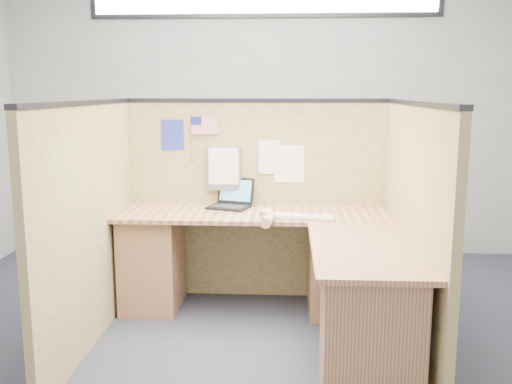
# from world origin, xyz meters

# --- Properties ---
(floor) EXTENTS (5.00, 5.00, 0.00)m
(floor) POSITION_xyz_m (0.00, 0.00, 0.00)
(floor) COLOR #222430
(floor) RESTS_ON ground
(wall_back) EXTENTS (5.00, 0.00, 5.00)m
(wall_back) POSITION_xyz_m (0.00, 2.25, 1.40)
(wall_back) COLOR gray
(wall_back) RESTS_ON floor
(wall_front) EXTENTS (5.00, 0.00, 5.00)m
(wall_front) POSITION_xyz_m (0.00, -2.25, 1.40)
(wall_front) COLOR gray
(wall_front) RESTS_ON floor
(cubicle_partitions) EXTENTS (2.06, 1.83, 1.53)m
(cubicle_partitions) POSITION_xyz_m (0.00, 0.43, 0.77)
(cubicle_partitions) COLOR olive
(cubicle_partitions) RESTS_ON floor
(l_desk) EXTENTS (1.95, 1.75, 0.73)m
(l_desk) POSITION_xyz_m (0.18, 0.29, 0.39)
(l_desk) COLOR brown
(l_desk) RESTS_ON floor
(laptop) EXTENTS (0.34, 0.36, 0.21)m
(laptop) POSITION_xyz_m (-0.20, 0.86, 0.78)
(laptop) COLOR black
(laptop) RESTS_ON l_desk
(keyboard) EXTENTS (0.44, 0.21, 0.03)m
(keyboard) POSITION_xyz_m (0.35, 0.48, 0.74)
(keyboard) COLOR gray
(keyboard) RESTS_ON l_desk
(mouse) EXTENTS (0.10, 0.07, 0.04)m
(mouse) POSITION_xyz_m (0.10, 0.49, 0.75)
(mouse) COLOR silver
(mouse) RESTS_ON l_desk
(hand_forearm) EXTENTS (0.10, 0.37, 0.08)m
(hand_forearm) POSITION_xyz_m (0.11, 0.36, 0.77)
(hand_forearm) COLOR tan
(hand_forearm) RESTS_ON l_desk
(blue_poster) EXTENTS (0.17, 0.01, 0.23)m
(blue_poster) POSITION_xyz_m (-0.64, 0.97, 1.26)
(blue_poster) COLOR #222C9F
(blue_poster) RESTS_ON cubicle_partitions
(american_flag) EXTENTS (0.21, 0.01, 0.35)m
(american_flag) POSITION_xyz_m (-0.42, 0.96, 1.32)
(american_flag) COLOR olive
(american_flag) RESTS_ON cubicle_partitions
(file_holder) EXTENTS (0.26, 0.05, 0.33)m
(file_holder) POSITION_xyz_m (-0.24, 0.94, 1.01)
(file_holder) COLOR slate
(file_holder) RESTS_ON cubicle_partitions
(paper_left) EXTENTS (0.20, 0.03, 0.25)m
(paper_left) POSITION_xyz_m (0.12, 0.97, 1.09)
(paper_left) COLOR white
(paper_left) RESTS_ON cubicle_partitions
(paper_right) EXTENTS (0.22, 0.01, 0.28)m
(paper_right) POSITION_xyz_m (0.25, 0.97, 1.04)
(paper_right) COLOR white
(paper_right) RESTS_ON cubicle_partitions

